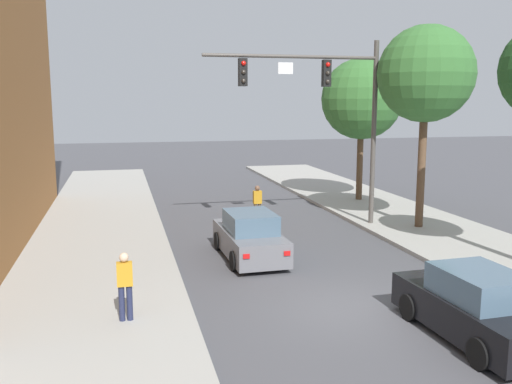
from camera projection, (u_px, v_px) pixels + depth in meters
The scene contains 9 objects.
ground_plane at pixel (352, 309), 14.24m from camera, with size 120.00×120.00×0.00m, color #4C4C51.
sidewalk_left at pixel (87, 331), 12.70m from camera, with size 5.00×60.00×0.15m, color #A8A59E.
traffic_signal_mast at pixel (328, 98), 22.26m from camera, with size 7.19×0.38×7.50m.
car_lead_grey at pixel (250, 237), 18.70m from camera, with size 1.91×4.28×1.60m.
car_following_black at pixel (475, 308), 12.35m from camera, with size 1.95×4.30×1.60m.
pedestrian_sidewalk_left_walker at pixel (125, 283), 12.96m from camera, with size 0.36×0.22×1.64m.
pedestrian_crossing_road at pixel (257, 202), 24.13m from camera, with size 0.36×0.22×1.64m.
street_tree_second at pixel (426, 75), 21.92m from camera, with size 3.82×3.82×8.06m.
street_tree_third at pixel (362, 99), 28.38m from camera, with size 4.12×4.12×7.25m.
Camera 1 is at (-5.61, -12.60, 5.25)m, focal length 39.12 mm.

